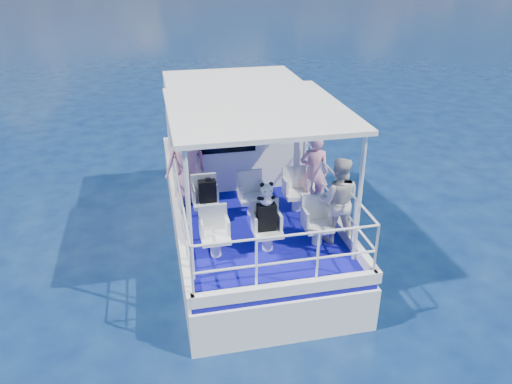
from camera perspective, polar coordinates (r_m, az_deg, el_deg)
ground at (r=10.12m, az=-0.20°, el=-7.52°), size 2000.00×2000.00×0.00m
hull at (r=10.95m, az=-1.30°, el=-4.70°), size 3.00×7.00×1.60m
deck at (r=10.54m, az=-1.34°, el=-0.72°), size 2.90×6.90×0.10m
cabin at (r=11.28m, az=-2.67°, el=7.43°), size 2.85×2.00×2.20m
canopy at (r=8.59m, az=0.05°, el=9.45°), size 3.00×3.20×0.08m
canopy_posts at (r=8.94m, az=0.11°, el=2.34°), size 2.77×2.97×2.20m
railings at (r=8.92m, az=0.55°, el=-2.01°), size 2.84×3.59×1.00m
seat_port_fwd at (r=9.61m, az=-5.72°, el=-2.04°), size 0.48×0.46×0.38m
seat_center_fwd at (r=9.73m, az=-0.46°, el=-1.53°), size 0.48×0.46×0.38m
seat_stbd_fwd at (r=9.93m, az=4.63°, el=-1.02°), size 0.48×0.46×0.38m
seat_port_aft at (r=8.49m, az=-4.64°, el=-6.08°), size 0.48×0.46×0.38m
seat_center_aft at (r=8.63m, az=1.31°, el=-5.43°), size 0.48×0.46×0.38m
seat_stbd_aft at (r=8.85m, az=7.01°, el=-4.75°), size 0.48×0.46×0.38m
passenger_port_fwd at (r=10.05m, az=-7.98°, el=3.40°), size 0.76×0.64×1.74m
passenger_stbd_fwd at (r=9.81m, az=6.66°, el=2.28°), size 0.64×0.51×1.54m
passenger_stbd_aft at (r=8.71m, az=9.32°, el=-0.96°), size 0.93×0.83×1.58m
backpack_port at (r=9.41m, az=-5.57°, el=0.10°), size 0.33×0.18×0.43m
backpack_center at (r=8.42m, az=1.21°, el=-2.89°), size 0.32×0.18×0.48m
compact_camera at (r=9.29m, az=-5.52°, el=1.43°), size 0.10×0.06×0.06m
panda at (r=8.22m, az=1.21°, el=-0.21°), size 0.26×0.22×0.40m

